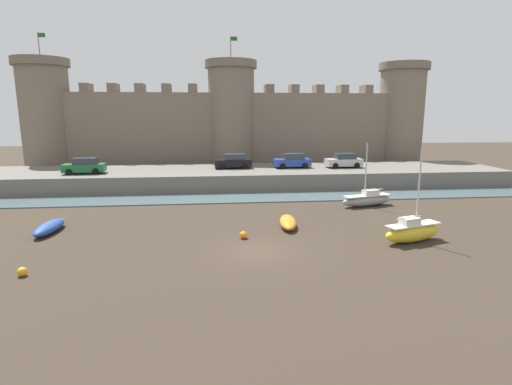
% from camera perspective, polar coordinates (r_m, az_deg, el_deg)
% --- Properties ---
extents(ground_plane, '(160.00, 160.00, 0.00)m').
position_cam_1_polar(ground_plane, '(23.49, 0.26, -8.44)').
color(ground_plane, '#382D23').
extents(water_channel, '(80.00, 4.50, 0.10)m').
position_cam_1_polar(water_channel, '(37.76, -2.20, -0.74)').
color(water_channel, slate).
rests_on(water_channel, ground).
extents(quay_road, '(59.36, 10.00, 1.79)m').
position_cam_1_polar(quay_road, '(44.72, -2.83, 2.25)').
color(quay_road, '#666059').
rests_on(quay_road, ground).
extents(castle, '(54.13, 6.77, 17.61)m').
position_cam_1_polar(castle, '(54.40, -3.50, 9.76)').
color(castle, '#7A6B5B').
rests_on(castle, ground).
extents(sailboat_midflat_left, '(4.95, 2.24, 5.47)m').
position_cam_1_polar(sailboat_midflat_left, '(35.78, 15.58, -0.97)').
color(sailboat_midflat_left, gray).
rests_on(sailboat_midflat_left, ground).
extents(rowboat_midflat_right, '(1.40, 3.88, 0.73)m').
position_cam_1_polar(rowboat_midflat_right, '(30.36, -27.42, -4.41)').
color(rowboat_midflat_right, '#234793').
rests_on(rowboat_midflat_right, ground).
extents(sailboat_near_channel_left, '(4.35, 2.33, 5.91)m').
position_cam_1_polar(sailboat_near_channel_left, '(26.85, 21.46, -5.19)').
color(sailboat_near_channel_left, yellow).
rests_on(sailboat_near_channel_left, ground).
extents(rowboat_midflat_centre, '(1.53, 3.56, 0.69)m').
position_cam_1_polar(rowboat_midflat_centre, '(28.35, 4.58, -4.22)').
color(rowboat_midflat_centre, orange).
rests_on(rowboat_midflat_centre, ground).
extents(mooring_buoy_off_centre, '(0.49, 0.49, 0.49)m').
position_cam_1_polar(mooring_buoy_off_centre, '(25.75, -1.81, -6.08)').
color(mooring_buoy_off_centre, orange).
rests_on(mooring_buoy_off_centre, ground).
extents(mooring_buoy_mid_mud, '(0.47, 0.47, 0.47)m').
position_cam_1_polar(mooring_buoy_mid_mud, '(23.17, -30.42, -9.74)').
color(mooring_buoy_mid_mud, orange).
rests_on(mooring_buoy_mid_mud, ground).
extents(car_quay_west, '(4.20, 2.08, 1.62)m').
position_cam_1_polar(car_quay_west, '(44.60, -23.31, 3.49)').
color(car_quay_west, '#1E6638').
rests_on(car_quay_west, quay_road).
extents(car_quay_centre_east, '(4.20, 2.08, 1.62)m').
position_cam_1_polar(car_quay_centre_east, '(45.61, 5.22, 4.52)').
color(car_quay_centre_east, '#263F99').
rests_on(car_quay_centre_east, quay_road).
extents(car_quay_east, '(4.20, 2.08, 1.62)m').
position_cam_1_polar(car_quay_east, '(45.03, -3.28, 4.46)').
color(car_quay_east, black).
rests_on(car_quay_east, quay_road).
extents(car_quay_centre_west, '(4.20, 2.08, 1.62)m').
position_cam_1_polar(car_quay_centre_west, '(46.72, 12.45, 4.46)').
color(car_quay_centre_west, '#B2B5B7').
rests_on(car_quay_centre_west, quay_road).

